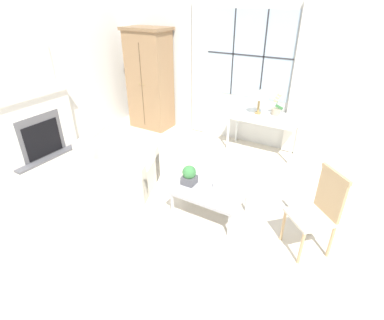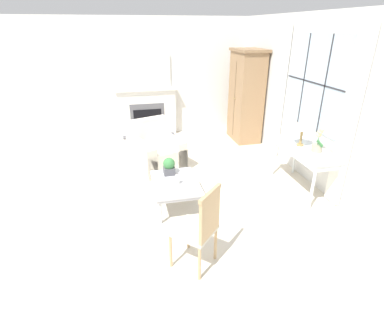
{
  "view_description": "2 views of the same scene",
  "coord_description": "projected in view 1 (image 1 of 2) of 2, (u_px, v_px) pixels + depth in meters",
  "views": [
    {
      "loc": [
        2.05,
        -2.47,
        2.65
      ],
      "look_at": [
        0.34,
        0.4,
        0.82
      ],
      "focal_mm": 28.0,
      "sensor_mm": 36.0,
      "label": 1
    },
    {
      "loc": [
        4.52,
        -0.13,
        2.56
      ],
      "look_at": [
        0.59,
        0.76,
        0.76
      ],
      "focal_mm": 28.0,
      "sensor_mm": 36.0,
      "label": 2
    }
  ],
  "objects": [
    {
      "name": "side_chair_wooden",
      "position": [
        320.0,
        208.0,
        3.34
      ],
      "size": [
        0.62,
        0.62,
        1.03
      ],
      "color": "beige",
      "rests_on": "ground_plane"
    },
    {
      "name": "armchair_upholstered",
      "position": [
        120.0,
        171.0,
        4.62
      ],
      "size": [
        1.19,
        1.12,
        0.9
      ],
      "color": "beige",
      "rests_on": "ground_plane"
    },
    {
      "name": "fireplace",
      "position": [
        35.0,
        123.0,
        5.33
      ],
      "size": [
        0.34,
        1.52,
        1.95
      ],
      "color": "#515156",
      "rests_on": "ground_plane"
    },
    {
      "name": "wall_left",
      "position": [
        31.0,
        79.0,
        5.19
      ],
      "size": [
        0.06,
        7.2,
        2.8
      ],
      "primitive_type": "cube",
      "color": "silver",
      "rests_on": "ground_plane"
    },
    {
      "name": "coffee_table",
      "position": [
        210.0,
        191.0,
        4.01
      ],
      "size": [
        0.95,
        0.68,
        0.41
      ],
      "color": "#BCBCC1",
      "rests_on": "ground_plane"
    },
    {
      "name": "pillar_candle",
      "position": [
        216.0,
        185.0,
        3.93
      ],
      "size": [
        0.09,
        0.09,
        0.16
      ],
      "color": "silver",
      "rests_on": "coffee_table"
    },
    {
      "name": "console_table",
      "position": [
        264.0,
        118.0,
        5.51
      ],
      "size": [
        1.29,
        0.51,
        0.77
      ],
      "color": "silver",
      "rests_on": "ground_plane"
    },
    {
      "name": "potted_orchid",
      "position": [
        277.0,
        106.0,
        5.35
      ],
      "size": [
        0.2,
        0.16,
        0.42
      ],
      "color": "tan",
      "rests_on": "console_table"
    },
    {
      "name": "ground_plane",
      "position": [
        155.0,
        219.0,
        4.05
      ],
      "size": [
        14.0,
        14.0,
        0.0
      ],
      "primitive_type": "plane",
      "color": "beige"
    },
    {
      "name": "wall_back_windowed",
      "position": [
        247.0,
        72.0,
        5.66
      ],
      "size": [
        7.2,
        0.14,
        2.8
      ],
      "color": "silver",
      "rests_on": "ground_plane"
    },
    {
      "name": "table_lamp",
      "position": [
        260.0,
        94.0,
        5.31
      ],
      "size": [
        0.32,
        0.32,
        0.45
      ],
      "color": "#9E7F47",
      "rests_on": "console_table"
    },
    {
      "name": "armoire",
      "position": [
        150.0,
        80.0,
        6.48
      ],
      "size": [
        0.97,
        0.62,
        2.12
      ],
      "color": "#93704C",
      "rests_on": "ground_plane"
    },
    {
      "name": "potted_plant_small",
      "position": [
        189.0,
        175.0,
        4.02
      ],
      "size": [
        0.19,
        0.19,
        0.27
      ],
      "color": "#4C4C51",
      "rests_on": "coffee_table"
    }
  ]
}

